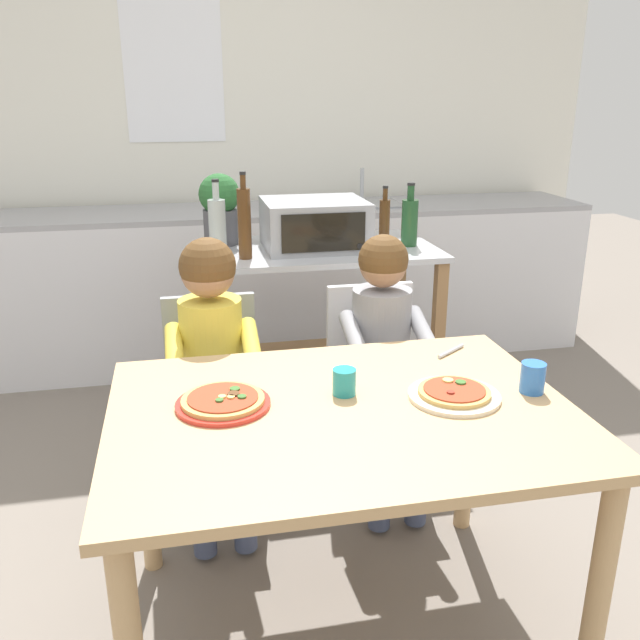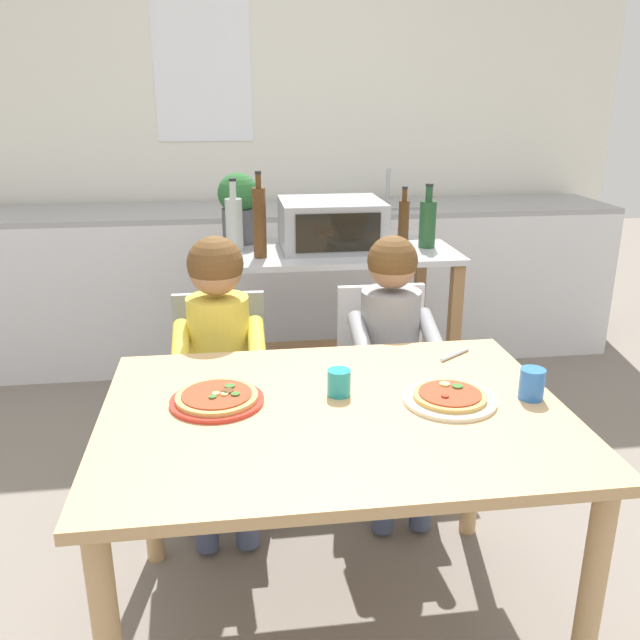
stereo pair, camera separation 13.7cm
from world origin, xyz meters
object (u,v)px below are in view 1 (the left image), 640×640
child_in_yellow_shirt (213,351)px  child_in_grey_shirt (386,342)px  dining_chair_left (214,390)px  drinking_cup_blue (533,378)px  dining_chair_right (375,374)px  bottle_dark_olive_oil (385,217)px  potted_herb_plant (220,207)px  kitchen_island_cart (319,307)px  serving_spoon (451,351)px  pizza_plate_red_rimmed (223,402)px  bottle_tall_green_wine (244,222)px  bottle_slim_sauce (217,224)px  bottle_brown_beer (410,221)px  pizza_plate_cream (454,394)px  toaster_oven (315,224)px  dining_table (343,441)px  drinking_cup_teal (344,382)px

child_in_yellow_shirt → child_in_grey_shirt: 0.63m
dining_chair_left → drinking_cup_blue: bearing=-40.8°
dining_chair_left → dining_chair_right: bearing=1.9°
bottle_dark_olive_oil → potted_herb_plant: (-0.77, 0.03, 0.07)m
kitchen_island_cart → serving_spoon: size_ratio=7.50×
pizza_plate_red_rimmed → bottle_tall_green_wine: bearing=80.8°
bottle_tall_green_wine → dining_chair_left: bottle_tall_green_wine is taller
bottle_slim_sauce → dining_chair_left: bottle_slim_sauce is taller
dining_chair_right → child_in_yellow_shirt: (-0.63, -0.14, 0.20)m
bottle_brown_beer → serving_spoon: bearing=-100.6°
potted_herb_plant → pizza_plate_cream: (0.53, -1.49, -0.30)m
kitchen_island_cart → bottle_tall_green_wine: 0.58m
dining_chair_right → child_in_yellow_shirt: child_in_yellow_shirt is taller
bottle_dark_olive_oil → child_in_grey_shirt: 0.91m
pizza_plate_cream → child_in_grey_shirt: bearing=90.0°
bottle_brown_beer → potted_herb_plant: bearing=166.0°
bottle_dark_olive_oil → bottle_brown_beer: size_ratio=0.88×
kitchen_island_cart → toaster_oven: size_ratio=2.34×
bottle_slim_sauce → pizza_plate_cream: bottle_slim_sauce is taller
dining_chair_right → dining_table: bearing=-112.8°
dining_chair_left → serving_spoon: 0.90m
drinking_cup_blue → pizza_plate_red_rimmed: bearing=174.2°
bottle_slim_sauce → potted_herb_plant: size_ratio=0.98×
pizza_plate_red_rimmed → serving_spoon: 0.79m
toaster_oven → serving_spoon: bearing=-76.2°
drinking_cup_teal → pizza_plate_red_rimmed: bearing=-178.9°
pizza_plate_red_rimmed → drinking_cup_teal: bearing=1.1°
child_in_grey_shirt → bottle_brown_beer: bearing=65.0°
drinking_cup_teal → toaster_oven: bearing=82.3°
dining_chair_right → pizza_plate_red_rimmed: size_ratio=3.16×
dining_chair_right → toaster_oven: bearing=102.3°
dining_chair_left → pizza_plate_red_rimmed: dining_chair_left is taller
dining_chair_right → drinking_cup_blue: bearing=-73.2°
bottle_brown_beer → dining_chair_right: bearing=-119.9°
child_in_grey_shirt → pizza_plate_red_rimmed: (-0.63, -0.55, 0.08)m
bottle_slim_sauce → drinking_cup_teal: bottle_slim_sauce is taller
toaster_oven → bottle_dark_olive_oil: size_ratio=1.79×
bottle_slim_sauce → dining_chair_right: bottle_slim_sauce is taller
kitchen_island_cart → child_in_yellow_shirt: (-0.52, -0.72, 0.10)m
kitchen_island_cart → pizza_plate_red_rimmed: (-0.52, -1.25, 0.16)m
toaster_oven → bottle_tall_green_wine: size_ratio=1.25×
toaster_oven → drinking_cup_teal: bearing=-97.7°
child_in_grey_shirt → pizza_plate_red_rimmed: 0.84m
bottle_brown_beer → pizza_plate_cream: bearing=-103.3°
bottle_dark_olive_oil → dining_table: (-0.55, -1.45, -0.34)m
child_in_grey_shirt → pizza_plate_red_rimmed: bearing=-138.8°
bottle_dark_olive_oil → pizza_plate_red_rimmed: bearing=-122.3°
toaster_oven → dining_table: toaster_oven is taller
bottle_dark_olive_oil → pizza_plate_red_rimmed: size_ratio=0.97×
child_in_yellow_shirt → drinking_cup_blue: bearing=-35.9°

